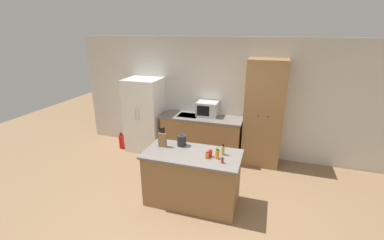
% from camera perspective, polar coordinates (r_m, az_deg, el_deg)
% --- Properties ---
extents(ground_plane, '(14.00, 14.00, 0.00)m').
position_cam_1_polar(ground_plane, '(4.26, 1.99, -20.58)').
color(ground_plane, '#846647').
extents(wall_back, '(7.20, 0.06, 2.60)m').
position_cam_1_polar(wall_back, '(5.72, 8.42, 4.76)').
color(wall_back, beige).
rests_on(wall_back, ground_plane).
extents(refrigerator, '(0.79, 0.71, 1.70)m').
position_cam_1_polar(refrigerator, '(6.10, -10.43, 1.15)').
color(refrigerator, white).
rests_on(refrigerator, ground_plane).
extents(back_counter, '(1.78, 0.63, 0.93)m').
position_cam_1_polar(back_counter, '(5.79, 2.12, -3.56)').
color(back_counter, olive).
rests_on(back_counter, ground_plane).
extents(pantry_cabinet, '(0.76, 0.55, 2.21)m').
position_cam_1_polar(pantry_cabinet, '(5.43, 15.60, 1.29)').
color(pantry_cabinet, olive).
rests_on(pantry_cabinet, ground_plane).
extents(kitchen_island, '(1.53, 0.76, 0.90)m').
position_cam_1_polar(kitchen_island, '(4.28, 0.01, -12.75)').
color(kitchen_island, olive).
rests_on(kitchen_island, ground_plane).
extents(microwave, '(0.45, 0.36, 0.31)m').
position_cam_1_polar(microwave, '(5.65, 3.45, 2.49)').
color(microwave, '#B2B5B7').
rests_on(microwave, back_counter).
extents(knife_block, '(0.13, 0.07, 0.35)m').
position_cam_1_polar(knife_block, '(4.26, -6.59, -4.23)').
color(knife_block, olive).
rests_on(knife_block, kitchen_island).
extents(spice_bottle_tall_dark, '(0.05, 0.05, 0.11)m').
position_cam_1_polar(spice_bottle_tall_dark, '(3.90, 3.33, -7.80)').
color(spice_bottle_tall_dark, orange).
rests_on(spice_bottle_tall_dark, kitchen_island).
extents(spice_bottle_short_red, '(0.05, 0.05, 0.18)m').
position_cam_1_polar(spice_bottle_short_red, '(4.01, 6.88, -6.58)').
color(spice_bottle_short_red, gold).
rests_on(spice_bottle_short_red, kitchen_island).
extents(spice_bottle_amber_oil, '(0.06, 0.06, 0.12)m').
position_cam_1_polar(spice_bottle_amber_oil, '(3.94, 4.09, -7.43)').
color(spice_bottle_amber_oil, '#B2281E').
rests_on(spice_bottle_amber_oil, kitchen_island).
extents(spice_bottle_green_herb, '(0.06, 0.06, 0.17)m').
position_cam_1_polar(spice_bottle_green_herb, '(3.90, 5.63, -7.47)').
color(spice_bottle_green_herb, orange).
rests_on(spice_bottle_green_herb, kitchen_island).
extents(spice_bottle_pale_salt, '(0.04, 0.04, 0.09)m').
position_cam_1_polar(spice_bottle_pale_salt, '(3.79, 6.76, -8.92)').
color(spice_bottle_pale_salt, '#B2281E').
rests_on(spice_bottle_pale_salt, kitchen_island).
extents(kettle, '(0.15, 0.15, 0.21)m').
position_cam_1_polar(kettle, '(4.28, -2.31, -4.57)').
color(kettle, '#232326').
rests_on(kettle, kitchen_island).
extents(fire_extinguisher, '(0.13, 0.13, 0.40)m').
position_cam_1_polar(fire_extinguisher, '(6.46, -15.36, -4.58)').
color(fire_extinguisher, red).
rests_on(fire_extinguisher, ground_plane).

